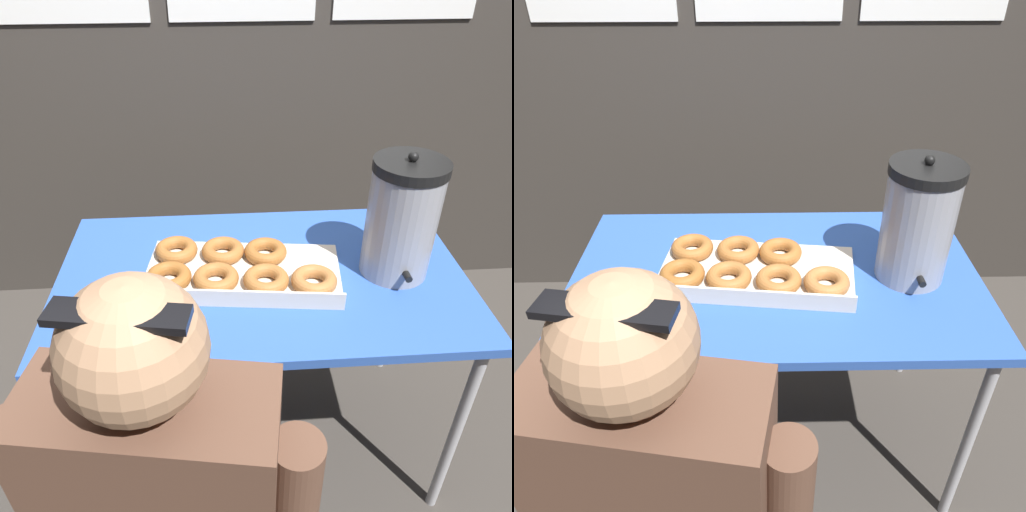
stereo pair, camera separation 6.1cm
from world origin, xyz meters
TOP-DOWN VIEW (x-y plane):
  - ground_plane at (0.00, 0.00)m, footprint 12.00×12.00m
  - back_wall at (0.00, 0.99)m, footprint 6.00×0.11m
  - folding_table at (0.00, 0.00)m, footprint 1.17×0.70m
  - donut_box at (-0.07, -0.01)m, footprint 0.58×0.35m
  - coffee_urn at (0.38, -0.01)m, footprint 0.20×0.22m
  - cell_phone at (-0.45, -0.17)m, footprint 0.12×0.17m

SIDE VIEW (x-z plane):
  - ground_plane at x=0.00m, z-range 0.00..0.00m
  - folding_table at x=0.00m, z-range 0.32..1.06m
  - cell_phone at x=-0.45m, z-range 0.74..0.75m
  - donut_box at x=-0.07m, z-range 0.74..0.79m
  - coffee_urn at x=0.38m, z-range 0.73..1.10m
  - back_wall at x=0.00m, z-range 0.00..2.46m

